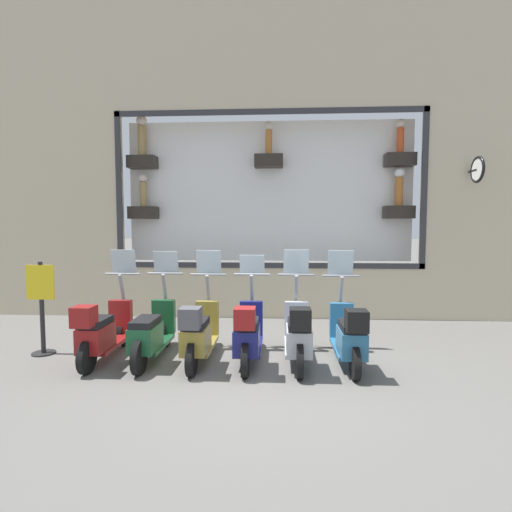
% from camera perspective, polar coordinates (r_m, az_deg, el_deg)
% --- Properties ---
extents(ground_plane, '(120.00, 120.00, 0.00)m').
position_cam_1_polar(ground_plane, '(5.76, 0.74, -16.58)').
color(ground_plane, '#66635E').
extents(building_facade, '(1.19, 36.00, 7.16)m').
position_cam_1_polar(building_facade, '(9.13, 1.82, 14.33)').
color(building_facade, beige).
rests_on(building_facade, ground_plane).
extents(scooter_teal_0, '(1.79, 0.60, 1.66)m').
position_cam_1_polar(scooter_teal_0, '(6.07, 13.12, -11.02)').
color(scooter_teal_0, black).
rests_on(scooter_teal_0, ground_plane).
extents(scooter_silver_1, '(1.80, 0.61, 1.66)m').
position_cam_1_polar(scooter_silver_1, '(6.00, 6.03, -11.05)').
color(scooter_silver_1, black).
rests_on(scooter_silver_1, ground_plane).
extents(scooter_navy_2, '(1.80, 0.60, 1.57)m').
position_cam_1_polar(scooter_navy_2, '(6.00, -1.14, -11.04)').
color(scooter_navy_2, black).
rests_on(scooter_navy_2, ground_plane).
extents(scooter_olive_3, '(1.79, 0.60, 1.65)m').
position_cam_1_polar(scooter_olive_3, '(6.10, -8.17, -10.84)').
color(scooter_olive_3, black).
rests_on(scooter_olive_3, ground_plane).
extents(scooter_green_4, '(1.80, 0.60, 1.63)m').
position_cam_1_polar(scooter_green_4, '(6.36, -14.68, -10.65)').
color(scooter_green_4, black).
rests_on(scooter_green_4, ground_plane).
extents(scooter_red_5, '(1.79, 0.61, 1.66)m').
position_cam_1_polar(scooter_red_5, '(6.55, -21.10, -10.03)').
color(scooter_red_5, black).
rests_on(scooter_red_5, ground_plane).
extents(shop_sign_post, '(0.36, 0.45, 1.49)m').
position_cam_1_polar(shop_sign_post, '(7.26, -28.31, -6.22)').
color(shop_sign_post, '#232326').
rests_on(shop_sign_post, ground_plane).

